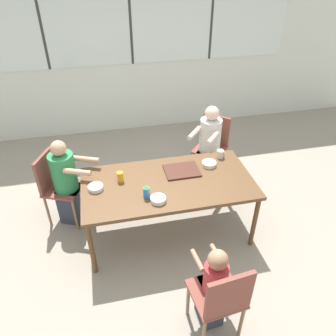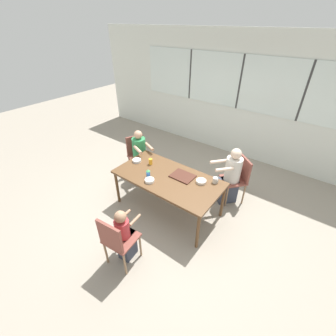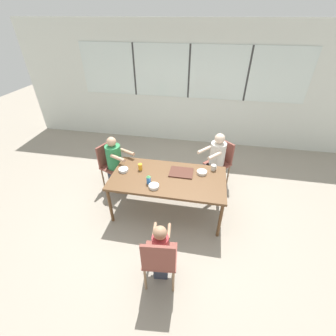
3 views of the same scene
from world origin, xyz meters
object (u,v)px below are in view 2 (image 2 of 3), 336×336
object	(u,v)px
person_toddler	(125,236)
bowl_cereal	(137,161)
chair_for_man_blue_shirt	(137,152)
bowl_white_shallow	(201,181)
person_man_blue_shirt	(140,157)
juice_glass	(151,162)
chair_for_toddler	(116,239)
chair_for_woman_green_shirt	(238,176)
bowl_fruit	(150,180)
coffee_mug	(215,180)
sippy_cup	(148,173)
person_woman_green_shirt	(230,178)

from	to	relation	value
person_toddler	bowl_cereal	bearing A→B (deg)	120.16
chair_for_man_blue_shirt	bowl_white_shallow	world-z (taller)	chair_for_man_blue_shirt
person_man_blue_shirt	juice_glass	distance (m)	0.72
chair_for_toddler	person_toddler	xyz separation A→B (m)	(-0.02, 0.16, -0.11)
chair_for_toddler	person_toddler	size ratio (longest dim) A/B	0.98
juice_glass	chair_for_toddler	bearing A→B (deg)	-66.30
chair_for_man_blue_shirt	bowl_cereal	world-z (taller)	chair_for_man_blue_shirt
person_man_blue_shirt	person_toddler	distance (m)	2.00
chair_for_woman_green_shirt	bowl_fruit	bearing A→B (deg)	92.23
juice_glass	bowl_cereal	bearing A→B (deg)	-161.59
coffee_mug	person_man_blue_shirt	bearing A→B (deg)	176.36
coffee_mug	bowl_white_shallow	distance (m)	0.23
person_man_blue_shirt	juice_glass	size ratio (longest dim) A/B	9.69
person_toddler	bowl_cereal	distance (m)	1.51
person_man_blue_shirt	bowl_fruit	xyz separation A→B (m)	(0.91, -0.73, 0.24)
juice_glass	bowl_cereal	size ratio (longest dim) A/B	0.72
person_man_blue_shirt	chair_for_woman_green_shirt	bearing A→B (deg)	128.79
chair_for_woman_green_shirt	juice_glass	distance (m)	1.63
coffee_mug	sippy_cup	world-z (taller)	sippy_cup
chair_for_woman_green_shirt	person_toddler	distance (m)	2.28
chair_for_man_blue_shirt	chair_for_toddler	bearing A→B (deg)	59.44
person_man_blue_shirt	coffee_mug	world-z (taller)	person_man_blue_shirt
bowl_cereal	sippy_cup	bearing A→B (deg)	-25.83
bowl_fruit	bowl_white_shallow	bearing A→B (deg)	35.44
chair_for_man_blue_shirt	sippy_cup	distance (m)	1.22
chair_for_toddler	bowl_cereal	bearing A→B (deg)	117.38
chair_for_toddler	bowl_white_shallow	bearing A→B (deg)	69.73
chair_for_toddler	person_man_blue_shirt	xyz separation A→B (m)	(-1.21, 1.76, -0.04)
person_man_blue_shirt	bowl_cereal	bearing A→B (deg)	60.16
chair_for_man_blue_shirt	chair_for_woman_green_shirt	bearing A→B (deg)	126.03
chair_for_woman_green_shirt	chair_for_man_blue_shirt	world-z (taller)	same
person_woman_green_shirt	person_toddler	bearing A→B (deg)	113.49
chair_for_woman_green_shirt	chair_for_man_blue_shirt	distance (m)	2.14
chair_for_woman_green_shirt	chair_for_toddler	distance (m)	2.42
juice_glass	bowl_white_shallow	distance (m)	1.02
bowl_white_shallow	bowl_cereal	size ratio (longest dim) A/B	1.05
chair_for_man_blue_shirt	person_man_blue_shirt	xyz separation A→B (m)	(0.15, -0.06, -0.04)
chair_for_woman_green_shirt	coffee_mug	xyz separation A→B (m)	(-0.16, -0.67, 0.23)
chair_for_toddler	bowl_cereal	size ratio (longest dim) A/B	5.71
bowl_fruit	chair_for_woman_green_shirt	bearing A→B (deg)	51.55
chair_for_woman_green_shirt	person_toddler	xyz separation A→B (m)	(-0.74, -2.16, -0.11)
person_woman_green_shirt	person_man_blue_shirt	size ratio (longest dim) A/B	1.02
person_woman_green_shirt	juice_glass	world-z (taller)	person_woman_green_shirt
chair_for_toddler	bowl_fruit	bearing A→B (deg)	100.28
chair_for_toddler	chair_for_woman_green_shirt	bearing A→B (deg)	66.59
chair_for_man_blue_shirt	juice_glass	size ratio (longest dim) A/B	7.88
chair_for_man_blue_shirt	sippy_cup	world-z (taller)	chair_for_man_blue_shirt
coffee_mug	juice_glass	bearing A→B (deg)	-170.03
person_man_blue_shirt	bowl_white_shallow	world-z (taller)	person_man_blue_shirt
chair_for_toddler	juice_glass	size ratio (longest dim) A/B	7.88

